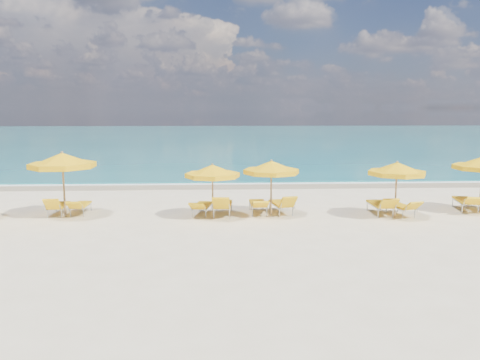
{
  "coord_description": "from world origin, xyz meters",
  "views": [
    {
      "loc": [
        -0.88,
        -17.24,
        4.1
      ],
      "look_at": [
        0.0,
        1.5,
        1.2
      ],
      "focal_mm": 35.0,
      "sensor_mm": 36.0,
      "label": 1
    }
  ],
  "objects": [
    {
      "name": "lounger_4_left",
      "position": [
        0.67,
        0.66,
        0.22
      ],
      "size": [
        0.66,
        1.91,
        0.73
      ],
      "rotation": [
        0.0,
        0.0,
        0.02
      ],
      "color": "#A5A8AD",
      "rests_on": "ground"
    },
    {
      "name": "lounger_5_right",
      "position": [
        6.15,
        0.07,
        0.21
      ],
      "size": [
        0.89,
        1.79,
        0.74
      ],
      "rotation": [
        0.0,
        0.0,
        0.2
      ],
      "color": "#A5A8AD",
      "rests_on": "ground"
    },
    {
      "name": "ground_plane",
      "position": [
        0.0,
        0.0,
        0.0
      ],
      "size": [
        120.0,
        120.0,
        0.0
      ],
      "primitive_type": "plane",
      "color": "beige"
    },
    {
      "name": "lounger_3_right",
      "position": [
        -0.71,
        0.4,
        0.24
      ],
      "size": [
        0.82,
        1.97,
        0.93
      ],
      "rotation": [
        0.0,
        0.0,
        -0.09
      ],
      "color": "#A5A8AD",
      "rests_on": "ground"
    },
    {
      "name": "whitecap_near",
      "position": [
        -6.0,
        17.0,
        0.0
      ],
      "size": [
        14.0,
        0.36,
        0.05
      ],
      "primitive_type": "cube",
      "color": "white",
      "rests_on": "ground"
    },
    {
      "name": "umbrella_5",
      "position": [
        5.76,
        -0.33,
        1.84
      ],
      "size": [
        2.31,
        2.31,
        2.16
      ],
      "rotation": [
        0.0,
        0.0,
        -0.09
      ],
      "color": "#9A7B4D",
      "rests_on": "ground"
    },
    {
      "name": "ocean",
      "position": [
        0.0,
        48.0,
        0.0
      ],
      "size": [
        120.0,
        80.0,
        0.3
      ],
      "primitive_type": "cube",
      "color": "#13686D",
      "rests_on": "ground"
    },
    {
      "name": "lounger_2_right",
      "position": [
        -6.26,
        0.88,
        0.2
      ],
      "size": [
        0.59,
        1.7,
        0.71
      ],
      "rotation": [
        0.0,
        0.0,
        0.01
      ],
      "color": "#A5A8AD",
      "rests_on": "ground"
    },
    {
      "name": "umbrella_2",
      "position": [
        -6.71,
        0.41,
        2.14
      ],
      "size": [
        3.26,
        3.26,
        2.51
      ],
      "rotation": [
        0.0,
        0.0,
        0.41
      ],
      "color": "#9A7B4D",
      "rests_on": "ground"
    },
    {
      "name": "lounger_2_left",
      "position": [
        -7.07,
        0.74,
        0.22
      ],
      "size": [
        0.67,
        1.72,
        0.84
      ],
      "rotation": [
        0.0,
        0.0,
        0.06
      ],
      "color": "#A5A8AD",
      "rests_on": "ground"
    },
    {
      "name": "umbrella_3",
      "position": [
        -1.1,
        -0.07,
        1.77
      ],
      "size": [
        2.26,
        2.26,
        2.08
      ],
      "rotation": [
        0.0,
        0.0,
        0.11
      ],
      "color": "#9A7B4D",
      "rests_on": "ground"
    },
    {
      "name": "foam_line",
      "position": [
        0.0,
        8.2,
        0.0
      ],
      "size": [
        120.0,
        1.2,
        0.03
      ],
      "primitive_type": "cube",
      "color": "white",
      "rests_on": "ground"
    },
    {
      "name": "lounger_3_left",
      "position": [
        -1.52,
        0.51,
        0.21
      ],
      "size": [
        0.89,
        1.86,
        0.7
      ],
      "rotation": [
        0.0,
        0.0,
        -0.19
      ],
      "color": "#A5A8AD",
      "rests_on": "ground"
    },
    {
      "name": "lounger_4_right",
      "position": [
        1.58,
        0.63,
        0.23
      ],
      "size": [
        0.94,
        1.84,
        0.87
      ],
      "rotation": [
        0.0,
        0.0,
        0.21
      ],
      "color": "#A5A8AD",
      "rests_on": "ground"
    },
    {
      "name": "wet_sand_band",
      "position": [
        0.0,
        7.4,
        0.0
      ],
      "size": [
        120.0,
        2.6,
        0.01
      ],
      "primitive_type": "cube",
      "color": "tan",
      "rests_on": "ground"
    },
    {
      "name": "lounger_6_left",
      "position": [
        9.06,
        0.74,
        0.24
      ],
      "size": [
        1.04,
        2.1,
        0.81
      ],
      "rotation": [
        0.0,
        0.0,
        -0.2
      ],
      "color": "#A5A8AD",
      "rests_on": "ground"
    },
    {
      "name": "umbrella_4",
      "position": [
        1.13,
        0.26,
        1.85
      ],
      "size": [
        2.26,
        2.26,
        2.17
      ],
      "rotation": [
        0.0,
        0.0,
        0.06
      ],
      "color": "#9A7B4D",
      "rests_on": "ground"
    },
    {
      "name": "whitecap_far",
      "position": [
        8.0,
        24.0,
        0.0
      ],
      "size": [
        18.0,
        0.3,
        0.05
      ],
      "primitive_type": "cube",
      "color": "white",
      "rests_on": "ground"
    },
    {
      "name": "lounger_5_left",
      "position": [
        5.39,
        0.22,
        0.24
      ],
      "size": [
        0.67,
        1.91,
        0.87
      ],
      "rotation": [
        0.0,
        0.0,
        0.01
      ],
      "color": "#A5A8AD",
      "rests_on": "ground"
    }
  ]
}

